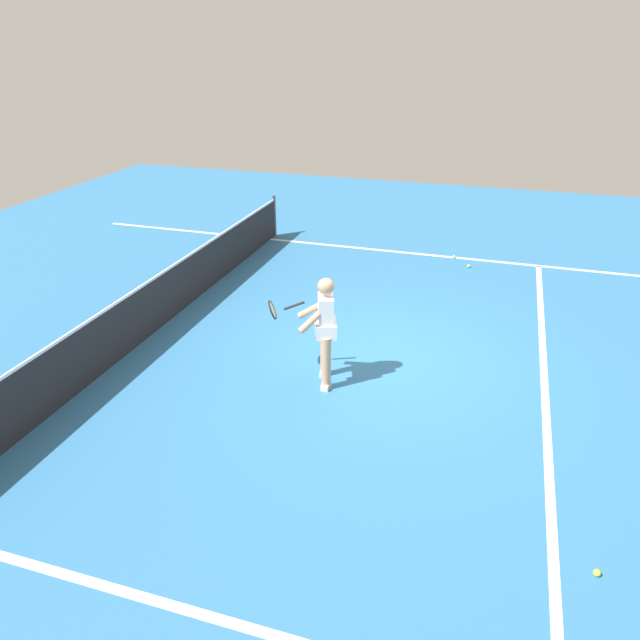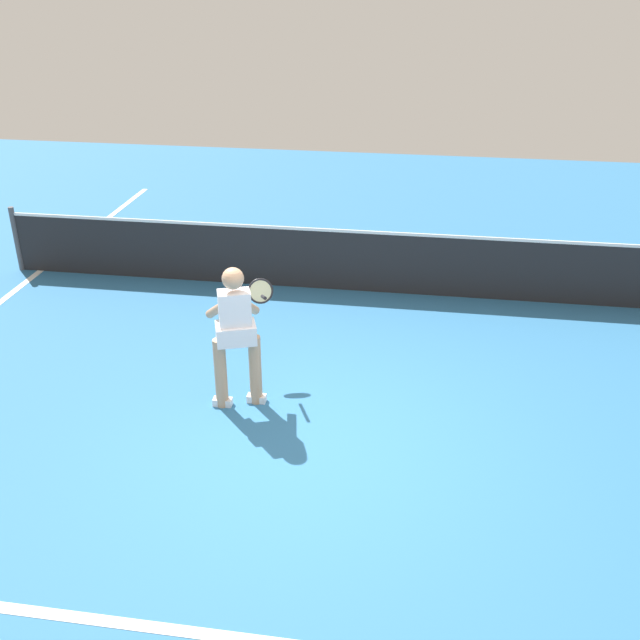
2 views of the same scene
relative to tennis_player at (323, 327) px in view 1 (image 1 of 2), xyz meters
The scene contains 9 objects.
ground_plane 1.43m from the tennis_player, 35.81° to the right, with size 23.69×23.69×0.00m, color teal.
service_line_marking 3.22m from the tennis_player, 72.47° to the right, with size 9.63×0.10×0.01m, color white.
sideline_left_marking 4.03m from the tennis_player, behind, with size 0.10×16.22×0.01m, color white.
sideline_right_marking 5.85m from the tennis_player, ahead, with size 0.10×16.22×0.01m, color white.
court_net 3.25m from the tennis_player, 73.11° to the left, with size 10.31×0.08×0.98m.
tennis_player is the anchor object (origin of this frame).
tennis_ball_near 5.51m from the tennis_player, 16.76° to the right, with size 0.07×0.07×0.07m, color #D1E533.
tennis_ball_mid 5.90m from the tennis_player, 12.06° to the right, with size 0.07×0.07×0.07m, color #D1E533.
tennis_ball_far 4.21m from the tennis_player, 126.37° to the right, with size 0.07×0.07×0.07m, color #D1E533.
Camera 1 is at (-7.80, -1.42, 4.40)m, focal length 33.47 mm.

